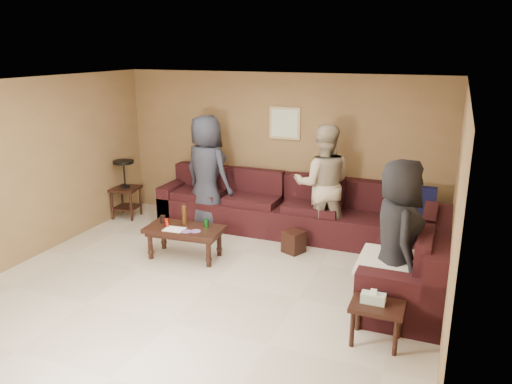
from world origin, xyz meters
TOP-DOWN VIEW (x-y plane):
  - room at (0.00, 0.00)m, footprint 5.60×5.50m
  - sectional_sofa at (0.81, 1.52)m, footprint 4.65×2.90m
  - coffee_table at (-0.73, 0.57)m, footprint 1.12×0.62m
  - end_table_left at (-2.55, 1.73)m, footprint 0.51×0.51m
  - side_table_right at (2.12, -0.58)m, footprint 0.53×0.43m
  - waste_bin at (0.65, 1.32)m, footprint 0.35×0.35m
  - wall_art at (0.10, 2.48)m, footprint 0.52×0.04m
  - person_left at (-1.02, 1.85)m, footprint 1.05×0.85m
  - person_middle at (0.91, 1.90)m, footprint 1.04×0.91m
  - person_right at (2.20, 0.22)m, footprint 0.79×0.99m

SIDE VIEW (x-z plane):
  - waste_bin at x=0.65m, z-range 0.00..0.32m
  - sectional_sofa at x=0.81m, z-range -0.16..0.81m
  - side_table_right at x=2.12m, z-range 0.09..0.67m
  - coffee_table at x=-0.73m, z-range 0.02..0.75m
  - end_table_left at x=-2.55m, z-range 0.02..1.04m
  - person_right at x=2.20m, z-range 0.00..1.75m
  - person_middle at x=0.91m, z-range 0.00..1.82m
  - person_left at x=-1.02m, z-range 0.00..1.86m
  - room at x=0.00m, z-range 0.41..2.91m
  - wall_art at x=0.10m, z-range 1.44..1.96m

